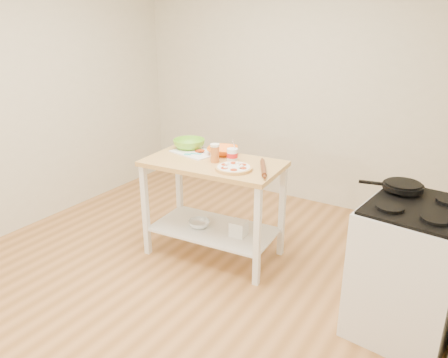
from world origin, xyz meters
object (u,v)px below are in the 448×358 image
prep_island (213,188)px  gas_stove (410,269)px  orange_bowl (223,151)px  green_bowl (189,144)px  beer_pint (215,153)px  spatula (192,154)px  yogurt_tub (232,155)px  knife (196,147)px  rolling_pin (263,168)px  shelf_glass_bowl (199,224)px  shelf_bin (239,228)px  pizza (234,168)px  skillet (402,186)px  cutting_board (196,152)px

prep_island → gas_stove: (1.69, -0.16, -0.18)m
orange_bowl → green_bowl: bearing=-177.0°
beer_pint → spatula: bearing=170.9°
yogurt_tub → knife: bearing=162.4°
rolling_pin → prep_island: bearing=-178.4°
shelf_glass_bowl → shelf_bin: bearing=7.7°
rolling_pin → pizza: bearing=-154.1°
spatula → beer_pint: beer_pint is taller
gas_stove → pizza: gas_stove is taller
pizza → yogurt_tub: yogurt_tub is taller
spatula → prep_island: bearing=-31.8°
knife → orange_bowl: bearing=-10.6°
spatula → shelf_glass_bowl: spatula is taller
pizza → rolling_pin: size_ratio=0.86×
prep_island → beer_pint: beer_pint is taller
gas_stove → rolling_pin: size_ratio=3.15×
skillet → beer_pint: size_ratio=2.68×
pizza → shelf_glass_bowl: bearing=173.8°
knife → green_bowl: size_ratio=0.91×
green_bowl → shelf_bin: 0.93m
cutting_board → shelf_glass_bowl: bearing=-38.6°
gas_stove → pizza: size_ratio=3.64×
beer_pint → prep_island: bearing=167.8°
knife → shelf_glass_bowl: 0.73m
pizza → shelf_glass_bowl: pizza is taller
rolling_pin → shelf_glass_bowl: size_ratio=1.79×
green_bowl → shelf_glass_bowl: green_bowl is taller
cutting_board → beer_pint: size_ratio=2.86×
skillet → cutting_board: bearing=164.4°
pizza → yogurt_tub: 0.22m
cutting_board → beer_pint: bearing=-12.9°
shelf_glass_bowl → shelf_bin: shelf_bin is taller
knife → beer_pint: beer_pint is taller
spatula → rolling_pin: size_ratio=0.39×
skillet → shelf_bin: bearing=169.0°
gas_stove → green_bowl: (-2.09, 0.36, 0.47)m
skillet → beer_pint: (-1.51, -0.04, 0.01)m
knife → beer_pint: (0.38, -0.25, 0.06)m
knife → yogurt_tub: size_ratio=1.34×
skillet → beer_pint: bearing=169.1°
pizza → yogurt_tub: bearing=124.1°
skillet → knife: bearing=161.1°
skillet → orange_bowl: size_ratio=1.56×
skillet → yogurt_tub: (-1.39, 0.06, -0.02)m
shelf_glass_bowl → rolling_pin: bearing=5.9°
skillet → rolling_pin: size_ratio=1.20×
rolling_pin → shelf_glass_bowl: bearing=-174.1°
knife → orange_bowl: (0.32, -0.03, 0.02)m
pizza → beer_pint: bearing=160.0°
knife → yogurt_tub: (0.50, -0.16, 0.04)m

